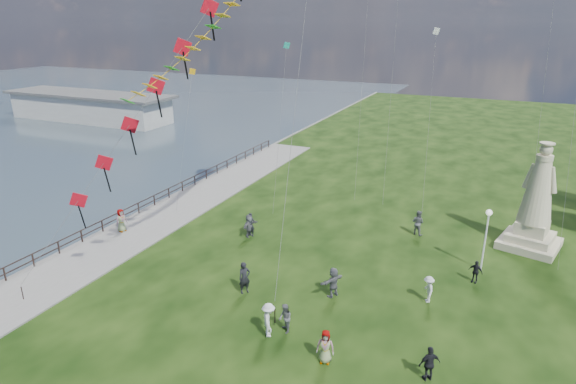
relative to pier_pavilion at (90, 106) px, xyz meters
The scene contains 18 objects.
waterfront 49.44m from the pier_pavilion, 41.92° to the right, with size 200.00×200.00×1.51m.
pier_pavilion is the anchor object (origin of this frame).
statue 69.01m from the pier_pavilion, 19.86° to the right, with size 4.51×4.51×7.54m.
lamppost 68.25m from the pier_pavilion, 24.60° to the right, with size 0.38×0.38×4.15m.
person_0 61.89m from the pier_pavilion, 36.75° to the right, with size 0.71×0.47×1.94m, color black.
person_1 66.36m from the pier_pavilion, 36.53° to the right, with size 0.77×0.47×1.58m, color #595960.
person_2 66.22m from the pier_pavilion, 37.28° to the right, with size 1.18×0.61×1.82m, color silver.
person_3 72.62m from the pier_pavilion, 33.48° to the right, with size 1.01×0.52×1.72m, color black.
person_4 69.30m from the pier_pavilion, 36.11° to the right, with size 0.83×0.51×1.70m, color #595960.
person_5 55.02m from the pier_pavilion, 33.10° to the right, with size 1.61×0.69×1.73m, color #595960.
person_6 54.99m from the pier_pavilion, 32.97° to the right, with size 0.65×0.43×1.78m, color black.
person_7 62.36m from the pier_pavilion, 23.19° to the right, with size 0.92×0.57×1.89m, color #595960.
person_8 68.35m from the pier_pavilion, 29.45° to the right, with size 1.03×0.53×1.59m, color silver.
person_9 68.78m from the pier_pavilion, 26.05° to the right, with size 0.85×0.43×1.44m, color black.
person_10 49.83m from the pier_pavilion, 42.04° to the right, with size 0.86×0.53×1.77m, color #595960.
person_11 64.85m from the pier_pavilion, 32.93° to the right, with size 1.68×0.72×1.81m, color #595960.
red_kite_train 58.88m from the pier_pavilion, 40.03° to the right, with size 9.99×9.35×18.26m.
small_kites 58.59m from the pier_pavilion, 20.07° to the right, with size 29.62×13.92×25.80m.
Camera 1 is at (10.03, -16.44, 15.08)m, focal length 30.00 mm.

